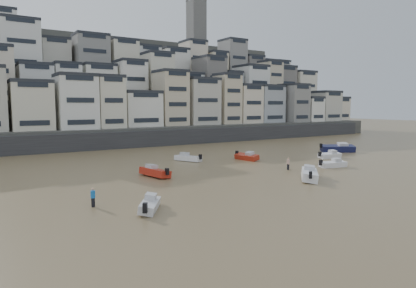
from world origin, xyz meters
TOP-DOWN VIEW (x-y plane):
  - harbor_wall at (10.00, 65.00)m, footprint 140.00×3.00m
  - hillside at (14.73, 104.84)m, footprint 141.04×66.00m
  - boat_f at (-3.13, 32.42)m, footprint 2.76×5.59m
  - boat_d at (28.94, 31.43)m, footprint 4.83×2.00m
  - boat_a at (12.00, 20.55)m, footprint 5.73×5.67m
  - boat_e at (15.55, 37.31)m, footprint 2.25×4.99m
  - boat_g at (36.96, 36.14)m, footprint 7.14×5.46m
  - boat_h at (6.84, 41.58)m, footprint 3.68×5.26m
  - boat_b at (21.78, 24.96)m, footprint 4.76×2.42m
  - boat_j at (-9.86, 18.58)m, footprint 3.66×4.51m
  - person_blue at (-13.67, 22.29)m, footprint 0.44×0.44m
  - person_pink at (14.59, 26.80)m, footprint 0.44×0.44m

SIDE VIEW (x-z plane):
  - boat_j at x=-9.86m, z-range 0.00..1.21m
  - boat_b at x=21.78m, z-range 0.00..1.24m
  - boat_d at x=28.94m, z-range 0.00..1.28m
  - boat_e at x=15.55m, z-range 0.00..1.31m
  - boat_h at x=6.84m, z-range 0.00..1.37m
  - boat_f at x=-3.13m, z-range 0.00..1.46m
  - boat_a at x=12.00m, z-range 0.00..1.66m
  - person_blue at x=-13.67m, z-range 0.00..1.74m
  - person_pink at x=14.59m, z-range 0.00..1.74m
  - boat_g at x=36.96m, z-range 0.00..1.89m
  - harbor_wall at x=10.00m, z-range 0.00..3.50m
  - hillside at x=14.73m, z-range -11.99..38.01m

